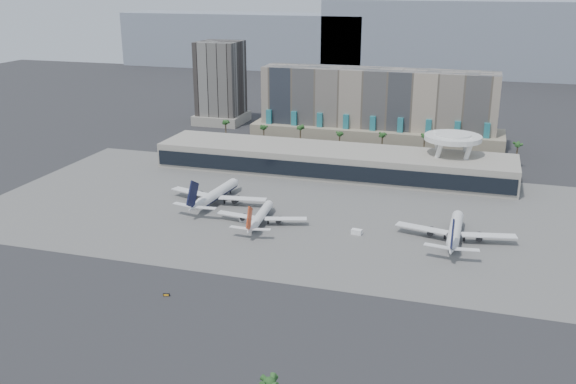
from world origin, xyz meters
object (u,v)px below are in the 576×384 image
(service_vehicle_a, at_px, (245,219))
(taxiway_sign, at_px, (166,295))
(service_vehicle_b, at_px, (357,232))
(airliner_centre, at_px, (260,216))
(airliner_right, at_px, (455,231))
(airliner_left, at_px, (216,194))

(service_vehicle_a, xyz_separation_m, taxiway_sign, (-0.52, -64.10, -0.54))
(service_vehicle_b, bearing_deg, service_vehicle_a, -171.95)
(airliner_centre, bearing_deg, airliner_right, -1.06)
(service_vehicle_b, relative_size, taxiway_sign, 1.90)
(service_vehicle_a, bearing_deg, taxiway_sign, -85.90)
(airliner_right, bearing_deg, service_vehicle_b, -172.35)
(service_vehicle_b, bearing_deg, airliner_left, 173.08)
(airliner_centre, height_order, taxiway_sign, airliner_centre)
(airliner_centre, xyz_separation_m, airliner_right, (71.98, 4.55, 0.64))
(airliner_left, bearing_deg, service_vehicle_b, -10.47)
(airliner_right, bearing_deg, airliner_left, 173.36)
(airliner_centre, height_order, service_vehicle_b, airliner_centre)
(airliner_right, height_order, service_vehicle_b, airliner_right)
(airliner_left, distance_m, taxiway_sign, 83.10)
(airliner_left, distance_m, service_vehicle_a, 25.63)
(airliner_right, distance_m, service_vehicle_b, 35.03)
(airliner_right, xyz_separation_m, service_vehicle_b, (-34.65, -4.24, -2.87))
(airliner_left, bearing_deg, service_vehicle_a, -36.92)
(airliner_right, bearing_deg, service_vehicle_a, -176.21)
(airliner_right, relative_size, service_vehicle_b, 11.66)
(taxiway_sign, bearing_deg, service_vehicle_b, 38.84)
(airliner_centre, bearing_deg, service_vehicle_b, -4.20)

